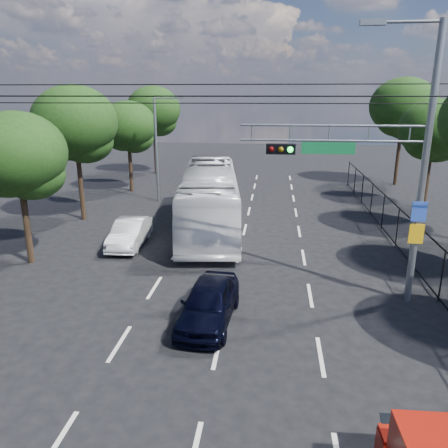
# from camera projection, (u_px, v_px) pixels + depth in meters

# --- Properties ---
(lane_markings) EXTENTS (6.12, 38.00, 0.01)m
(lane_markings) POSITION_uv_depth(u_px,v_px,m) (242.00, 241.00, 22.43)
(lane_markings) COLOR beige
(lane_markings) RESTS_ON ground
(signal_mast) EXTENTS (6.43, 0.39, 9.50)m
(signal_mast) POSITION_uv_depth(u_px,v_px,m) (388.00, 157.00, 14.64)
(signal_mast) COLOR slate
(signal_mast) RESTS_ON ground
(streetlight_left) EXTENTS (2.09, 0.22, 7.08)m
(streetlight_left) POSITION_uv_depth(u_px,v_px,m) (159.00, 145.00, 29.60)
(streetlight_left) COLOR slate
(streetlight_left) RESTS_ON ground
(utility_wires) EXTENTS (22.00, 5.04, 0.74)m
(utility_wires) POSITION_uv_depth(u_px,v_px,m) (234.00, 95.00, 15.44)
(utility_wires) COLOR black
(utility_wires) RESTS_ON ground
(fence_right) EXTENTS (0.06, 34.03, 2.00)m
(fence_right) POSITION_uv_depth(u_px,v_px,m) (408.00, 239.00, 19.58)
(fence_right) COLOR black
(fence_right) RESTS_ON ground
(tree_right_d) EXTENTS (4.32, 4.32, 7.02)m
(tree_right_d) POSITION_uv_depth(u_px,v_px,m) (433.00, 134.00, 27.45)
(tree_right_d) COLOR black
(tree_right_d) RESTS_ON ground
(tree_right_e) EXTENTS (5.28, 5.28, 8.58)m
(tree_right_e) POSITION_uv_depth(u_px,v_px,m) (403.00, 111.00, 34.73)
(tree_right_e) COLOR black
(tree_right_e) RESTS_ON ground
(tree_left_b) EXTENTS (4.08, 4.08, 6.63)m
(tree_left_b) POSITION_uv_depth(u_px,v_px,m) (19.00, 160.00, 18.33)
(tree_left_b) COLOR black
(tree_left_b) RESTS_ON ground
(tree_left_c) EXTENTS (4.80, 4.80, 7.80)m
(tree_left_c) POSITION_uv_depth(u_px,v_px,m) (76.00, 128.00, 24.82)
(tree_left_c) COLOR black
(tree_left_c) RESTS_ON ground
(tree_left_d) EXTENTS (4.20, 4.20, 6.83)m
(tree_left_d) POSITION_uv_depth(u_px,v_px,m) (129.00, 129.00, 32.59)
(tree_left_d) COLOR black
(tree_left_d) RESTS_ON ground
(tree_left_e) EXTENTS (4.92, 4.92, 7.99)m
(tree_left_e) POSITION_uv_depth(u_px,v_px,m) (154.00, 114.00, 39.99)
(tree_left_e) COLOR black
(tree_left_e) RESTS_ON ground
(navy_hatchback) EXTENTS (1.92, 4.17, 1.38)m
(navy_hatchback) POSITION_uv_depth(u_px,v_px,m) (209.00, 302.00, 14.33)
(navy_hatchback) COLOR black
(navy_hatchback) RESTS_ON ground
(white_bus) EXTENTS (4.46, 12.65, 3.45)m
(white_bus) POSITION_uv_depth(u_px,v_px,m) (209.00, 198.00, 24.16)
(white_bus) COLOR silver
(white_bus) RESTS_ON ground
(white_van) EXTENTS (1.57, 4.05, 1.31)m
(white_van) POSITION_uv_depth(u_px,v_px,m) (130.00, 233.00, 21.60)
(white_van) COLOR silver
(white_van) RESTS_ON ground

